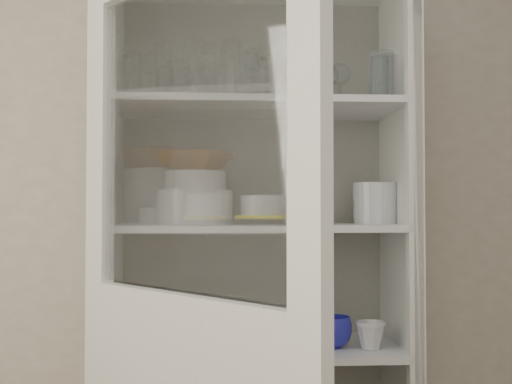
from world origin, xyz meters
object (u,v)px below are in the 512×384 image
(white_ramekin, at_px, (263,205))
(grey_bowl_stack, at_px, (376,203))
(goblet_0, at_px, (184,86))
(pantry_cabinet, at_px, (255,317))
(goblet_3, at_px, (340,84))
(cream_bowl, at_px, (195,181))
(yellow_trivet, at_px, (263,217))
(plate_stack_back, at_px, (169,216))
(plate_stack_front, at_px, (195,207))
(measuring_cups, at_px, (230,345))
(teal_jar, at_px, (254,326))
(glass_platter, at_px, (263,221))
(mug_white, at_px, (371,335))
(white_canister, at_px, (180,323))
(goblet_2, at_px, (328,86))
(mug_teal, at_px, (271,327))
(goblet_1, at_px, (209,84))
(terracotta_bowl, at_px, (195,162))
(mug_blue, at_px, (332,332))

(white_ramekin, bearing_deg, grey_bowl_stack, 7.47)
(goblet_0, bearing_deg, pantry_cabinet, -13.96)
(goblet_3, distance_m, cream_bowl, 0.62)
(cream_bowl, height_order, yellow_trivet, cream_bowl)
(plate_stack_back, bearing_deg, plate_stack_front, -58.49)
(white_ramekin, relative_size, measuring_cups, 1.48)
(plate_stack_back, bearing_deg, teal_jar, -19.83)
(glass_platter, xyz_separation_m, mug_white, (0.34, -0.06, -0.37))
(goblet_3, relative_size, teal_jar, 1.69)
(yellow_trivet, xyz_separation_m, mug_white, (0.34, -0.06, -0.38))
(white_ramekin, bearing_deg, goblet_3, 22.19)
(pantry_cabinet, relative_size, mug_white, 21.99)
(white_canister, bearing_deg, goblet_0, 88.99)
(goblet_2, height_order, mug_teal, goblet_2)
(plate_stack_front, bearing_deg, pantry_cabinet, 23.90)
(plate_stack_front, bearing_deg, cream_bowl, 0.00)
(goblet_1, relative_size, white_canister, 1.22)
(goblet_2, xyz_separation_m, terracotta_bowl, (-0.47, -0.14, -0.28))
(terracotta_bowl, distance_m, grey_bowl_stack, 0.63)
(teal_jar, bearing_deg, goblet_1, 161.63)
(pantry_cabinet, distance_m, goblet_0, 0.85)
(goblet_2, bearing_deg, goblet_1, -175.51)
(goblet_3, distance_m, glass_platter, 0.57)
(goblet_1, bearing_deg, white_ramekin, -32.28)
(mug_teal, bearing_deg, grey_bowl_stack, -0.45)
(grey_bowl_stack, distance_m, mug_white, 0.44)
(pantry_cabinet, bearing_deg, goblet_0, 166.04)
(pantry_cabinet, height_order, cream_bowl, pantry_cabinet)
(plate_stack_front, bearing_deg, glass_platter, -2.76)
(mug_blue, distance_m, mug_white, 0.12)
(pantry_cabinet, relative_size, goblet_0, 11.90)
(goblet_3, height_order, mug_blue, goblet_3)
(teal_jar, bearing_deg, yellow_trivet, -68.88)
(goblet_0, relative_size, plate_stack_back, 0.83)
(terracotta_bowl, relative_size, measuring_cups, 2.51)
(cream_bowl, bearing_deg, goblet_0, 107.15)
(plate_stack_front, distance_m, mug_white, 0.70)
(pantry_cabinet, xyz_separation_m, cream_bowl, (-0.20, -0.09, 0.46))
(goblet_3, bearing_deg, grey_bowl_stack, -29.92)
(grey_bowl_stack, xyz_separation_m, mug_teal, (-0.36, 0.02, -0.42))
(goblet_3, xyz_separation_m, cream_bowl, (-0.50, -0.10, -0.35))
(goblet_3, xyz_separation_m, glass_platter, (-0.28, -0.11, -0.48))
(white_canister, bearing_deg, measuring_cups, -35.68)
(pantry_cabinet, bearing_deg, mug_blue, -28.14)
(yellow_trivet, bearing_deg, mug_teal, 66.07)
(white_ramekin, xyz_separation_m, teal_jar, (-0.02, 0.06, -0.41))
(goblet_1, distance_m, cream_bowl, 0.36)
(mug_teal, height_order, white_canister, white_canister)
(pantry_cabinet, relative_size, cream_bowl, 10.44)
(terracotta_bowl, xyz_separation_m, mug_white, (0.57, -0.08, -0.56))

